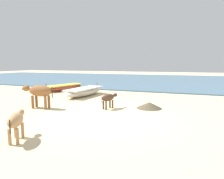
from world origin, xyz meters
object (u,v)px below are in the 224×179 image
fishing_boat_1 (64,87)px  calf_near_dark (109,98)px  cow_adult_brown (39,92)px  calf_far_tan (16,121)px  fishing_boat_3 (84,91)px

fishing_boat_1 → calf_near_dark: bearing=65.8°
cow_adult_brown → calf_far_tan: (1.86, -2.98, -0.21)m
cow_adult_brown → fishing_boat_1: bearing=-69.0°
cow_adult_brown → calf_far_tan: 3.53m
calf_far_tan → cow_adult_brown: bearing=1.6°
fishing_boat_1 → cow_adult_brown: 5.53m
fishing_boat_1 → calf_near_dark: calf_near_dark is taller
calf_near_dark → calf_far_tan: 4.00m
fishing_boat_1 → fishing_boat_3: size_ratio=1.01×
calf_far_tan → fishing_boat_3: bearing=-16.2°
fishing_boat_1 → calf_far_tan: bearing=42.6°
calf_near_dark → calf_far_tan: size_ratio=0.95×
fishing_boat_3 → calf_far_tan: calf_far_tan is taller
cow_adult_brown → calf_far_tan: size_ratio=1.53×
fishing_boat_3 → cow_adult_brown: 3.50m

